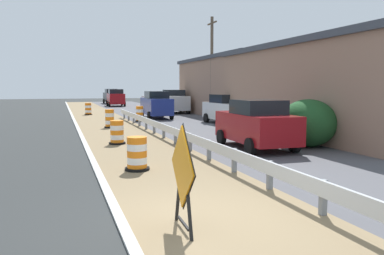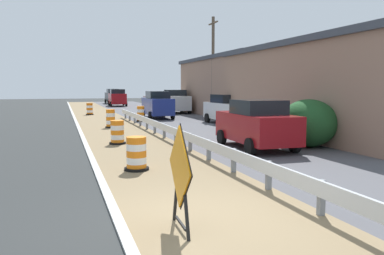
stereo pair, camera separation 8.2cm
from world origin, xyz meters
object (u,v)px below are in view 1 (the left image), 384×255
at_px(car_mid_far_lane, 153,100).
at_px(car_trailing_far_lane, 256,124).
at_px(traffic_barrel_close, 117,133).
at_px(traffic_barrel_nearest, 137,155).
at_px(car_lead_near_lane, 156,105).
at_px(car_distant_a, 227,109).
at_px(utility_pole_mid, 212,66).
at_px(car_trailing_near_lane, 174,101).
at_px(traffic_barrel_mid, 110,119).
at_px(traffic_barrel_farther, 88,110).
at_px(warning_sign_diamond, 183,172).
at_px(car_lead_far_lane, 116,98).
at_px(car_distant_b, 111,96).
at_px(traffic_barrel_far, 140,115).

relative_size(car_mid_far_lane, car_trailing_far_lane, 1.07).
distance_m(traffic_barrel_close, car_mid_far_lane, 28.43).
bearing_deg(traffic_barrel_nearest, traffic_barrel_close, 88.04).
height_order(car_lead_near_lane, car_distant_a, car_lead_near_lane).
bearing_deg(car_trailing_far_lane, utility_pole_mid, -14.09).
bearing_deg(car_trailing_far_lane, car_trailing_near_lane, -6.26).
relative_size(traffic_barrel_mid, traffic_barrel_farther, 1.07).
xyz_separation_m(warning_sign_diamond, car_mid_far_lane, (8.40, 37.99, -0.05)).
relative_size(car_lead_far_lane, car_distant_b, 0.99).
relative_size(warning_sign_diamond, car_mid_far_lane, 0.41).
relative_size(traffic_barrel_close, traffic_barrel_mid, 0.92).
relative_size(traffic_barrel_farther, car_lead_near_lane, 0.22).
bearing_deg(car_distant_a, car_mid_far_lane, 179.13).
distance_m(traffic_barrel_farther, car_lead_near_lane, 7.36).
relative_size(warning_sign_diamond, traffic_barrel_farther, 1.80).
bearing_deg(warning_sign_diamond, car_lead_far_lane, -93.68).
relative_size(traffic_barrel_far, car_distant_a, 0.24).
bearing_deg(traffic_barrel_close, car_trailing_near_lane, 66.65).
bearing_deg(car_trailing_near_lane, traffic_barrel_close, -21.71).
distance_m(car_lead_near_lane, car_lead_far_lane, 20.60).
bearing_deg(utility_pole_mid, traffic_barrel_nearest, -117.89).
relative_size(traffic_barrel_nearest, car_distant_a, 0.22).
height_order(warning_sign_diamond, car_distant_a, car_distant_a).
bearing_deg(car_distant_b, traffic_barrel_far, 174.38).
bearing_deg(utility_pole_mid, car_mid_far_lane, 95.70).
bearing_deg(car_distant_a, warning_sign_diamond, -27.91).
distance_m(traffic_barrel_close, traffic_barrel_farther, 18.74).
relative_size(traffic_barrel_mid, car_lead_near_lane, 0.24).
bearing_deg(car_mid_far_lane, utility_pole_mid, 3.53).
height_order(traffic_barrel_nearest, traffic_barrel_close, traffic_barrel_close).
xyz_separation_m(warning_sign_diamond, car_distant_b, (5.33, 52.23, 0.06)).
xyz_separation_m(car_lead_near_lane, car_mid_far_lane, (3.06, 14.00, -0.09)).
height_order(traffic_barrel_close, car_lead_near_lane, car_lead_near_lane).
bearing_deg(traffic_barrel_far, traffic_barrel_close, -106.25).
height_order(traffic_barrel_nearest, car_lead_far_lane, car_lead_far_lane).
height_order(traffic_barrel_nearest, car_distant_b, car_distant_b).
bearing_deg(warning_sign_diamond, car_trailing_far_lane, -123.07).
bearing_deg(car_lead_near_lane, traffic_barrel_farther, 43.23).
bearing_deg(traffic_barrel_farther, traffic_barrel_mid, -87.78).
height_order(car_lead_near_lane, car_lead_far_lane, car_lead_far_lane).
height_order(traffic_barrel_close, car_mid_far_lane, car_mid_far_lane).
height_order(warning_sign_diamond, utility_pole_mid, utility_pole_mid).
relative_size(traffic_barrel_mid, car_trailing_far_lane, 0.26).
xyz_separation_m(traffic_barrel_mid, car_lead_near_lane, (4.43, 6.25, 0.56)).
xyz_separation_m(car_lead_near_lane, car_trailing_far_lane, (0.19, -16.30, -0.08)).
xyz_separation_m(car_mid_far_lane, car_distant_a, (0.30, -20.29, 0.01)).
xyz_separation_m(traffic_barrel_nearest, car_mid_far_lane, (8.22, 32.87, 0.53)).
bearing_deg(warning_sign_diamond, car_distant_b, -93.15).
xyz_separation_m(car_trailing_near_lane, car_mid_far_lane, (0.00, 8.68, -0.12)).
bearing_deg(car_mid_far_lane, traffic_barrel_farther, -45.16).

